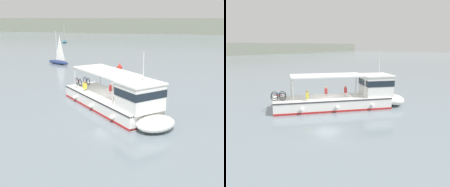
{
  "view_description": "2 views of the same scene",
  "coord_description": "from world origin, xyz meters",
  "views": [
    {
      "loc": [
        6.42,
        -23.1,
        7.58
      ],
      "look_at": [
        0.53,
        -0.94,
        1.4
      ],
      "focal_mm": 45.49,
      "sensor_mm": 36.0,
      "label": 1
    },
    {
      "loc": [
        -18.48,
        -13.7,
        5.91
      ],
      "look_at": [
        0.53,
        -0.94,
        1.4
      ],
      "focal_mm": 39.49,
      "sensor_mm": 36.0,
      "label": 2
    }
  ],
  "objects": [
    {
      "name": "ferry_main",
      "position": [
        1.27,
        -1.63,
        1.02
      ],
      "size": [
        11.42,
        10.91,
        5.32
      ],
      "color": "white",
      "rests_on": "ground"
    },
    {
      "name": "ground_plane",
      "position": [
        0.0,
        0.0,
        0.0
      ],
      "size": [
        400.0,
        400.0,
        0.0
      ],
      "primitive_type": "plane",
      "color": "gray"
    }
  ]
}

